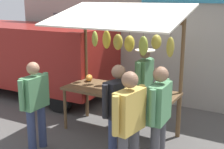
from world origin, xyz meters
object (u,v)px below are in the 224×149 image
at_px(vendor_with_sunhat, 144,79).
at_px(parked_van, 28,53).
at_px(shopper_with_shopping_bag, 118,107).
at_px(shopper_with_ponytail, 129,121).
at_px(market_stall, 121,55).
at_px(shopper_in_grey_tee, 35,101).
at_px(shopper_in_striped_shirt, 159,113).

distance_m(vendor_with_sunhat, parked_van, 3.62).
height_order(shopper_with_shopping_bag, shopper_with_ponytail, shopper_with_ponytail).
bearing_deg(market_stall, vendor_with_sunhat, -104.29).
bearing_deg(shopper_with_ponytail, vendor_with_sunhat, 26.56).
height_order(market_stall, parked_van, market_stall).
bearing_deg(shopper_with_ponytail, shopper_with_shopping_bag, 49.33).
xyz_separation_m(market_stall, shopper_with_ponytail, (-0.95, 1.51, -0.59)).
distance_m(vendor_with_sunhat, shopper_with_shopping_bag, 1.75).
bearing_deg(parked_van, market_stall, 162.01).
height_order(vendor_with_sunhat, shopper_in_grey_tee, vendor_with_sunhat).
xyz_separation_m(shopper_with_shopping_bag, shopper_in_striped_shirt, (-0.66, -0.04, 0.03)).
relative_size(shopper_with_shopping_bag, parked_van, 0.36).
relative_size(market_stall, vendor_with_sunhat, 1.57).
xyz_separation_m(shopper_in_grey_tee, parked_van, (2.53, -2.39, 0.22)).
bearing_deg(shopper_in_striped_shirt, shopper_in_grey_tee, 97.95).
height_order(shopper_in_grey_tee, shopper_with_ponytail, shopper_with_ponytail).
distance_m(shopper_in_grey_tee, shopper_in_striped_shirt, 2.12).
distance_m(vendor_with_sunhat, shopper_with_ponytail, 2.34).
bearing_deg(parked_van, shopper_in_grey_tee, 134.86).
height_order(shopper_with_shopping_bag, shopper_in_striped_shirt, shopper_in_striped_shirt).
bearing_deg(shopper_with_shopping_bag, shopper_in_grey_tee, 116.36).
distance_m(shopper_in_grey_tee, parked_van, 3.49).
bearing_deg(vendor_with_sunhat, shopper_in_grey_tee, -28.03).
bearing_deg(vendor_with_sunhat, shopper_in_striped_shirt, 30.28).
bearing_deg(parked_van, shopper_in_striped_shirt, 154.94).
distance_m(shopper_in_grey_tee, shopper_with_ponytail, 1.86).
bearing_deg(market_stall, shopper_with_ponytail, 122.18).
xyz_separation_m(market_stall, parked_van, (3.43, -1.00, -0.43)).
xyz_separation_m(vendor_with_sunhat, shopper_in_striped_shirt, (-1.00, 1.68, 0.02)).
bearing_deg(market_stall, shopper_in_striped_shirt, 140.00).
distance_m(market_stall, shopper_in_striped_shirt, 1.65).
xyz_separation_m(vendor_with_sunhat, shopper_with_ponytail, (-0.78, 2.20, 0.03)).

